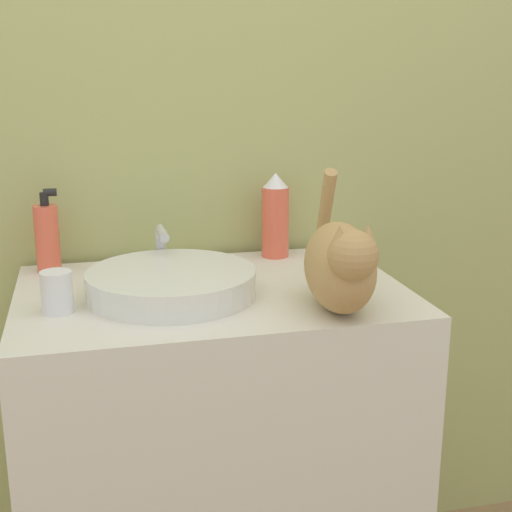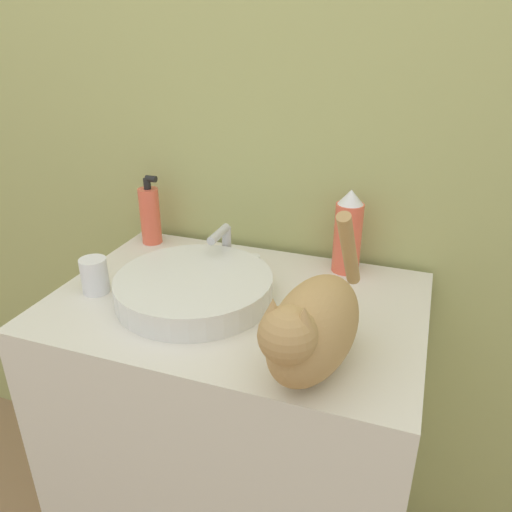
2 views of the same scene
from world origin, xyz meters
TOP-DOWN VIEW (x-y plane):
  - wall_back at (0.00, 0.62)m, footprint 6.00×0.05m
  - vanity_cabinet at (0.00, 0.29)m, footprint 0.84×0.59m
  - sink_basin at (-0.09, 0.26)m, footprint 0.36×0.36m
  - faucet at (-0.09, 0.44)m, footprint 0.18×0.11m
  - cat at (0.22, 0.09)m, footprint 0.18×0.39m
  - soap_bottle at (-0.35, 0.52)m, footprint 0.06×0.06m
  - spray_bottle at (0.21, 0.52)m, footprint 0.07×0.07m
  - cup at (-0.32, 0.21)m, footprint 0.06×0.06m

SIDE VIEW (x-z plane):
  - vanity_cabinet at x=0.00m, z-range 0.00..0.90m
  - sink_basin at x=-0.09m, z-range 0.90..0.96m
  - cup at x=-0.32m, z-range 0.90..0.99m
  - faucet at x=-0.09m, z-range 0.90..1.01m
  - soap_bottle at x=-0.35m, z-range 0.89..1.09m
  - cat at x=0.22m, z-range 0.86..1.13m
  - spray_bottle at x=0.21m, z-range 0.90..1.11m
  - wall_back at x=0.00m, z-range 0.00..2.50m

